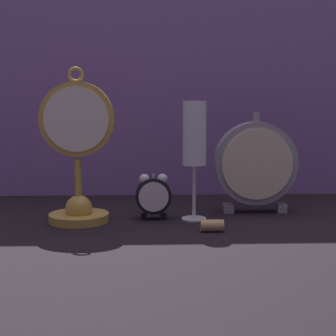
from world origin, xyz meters
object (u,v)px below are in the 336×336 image
pocket_watch_on_stand (78,163)px  mantel_clock_silver (256,164)px  wine_cork (212,226)px  champagne_flute (194,140)px  alarm_clock_twin_bell (153,194)px

pocket_watch_on_stand → mantel_clock_silver: 0.37m
pocket_watch_on_stand → wine_cork: bearing=-19.1°
pocket_watch_on_stand → champagne_flute: 0.23m
wine_cork → mantel_clock_silver: bearing=55.7°
champagne_flute → pocket_watch_on_stand: bearing=-177.6°
alarm_clock_twin_bell → champagne_flute: bearing=-4.7°
alarm_clock_twin_bell → wine_cork: 0.15m
mantel_clock_silver → wine_cork: (-0.11, -0.16, -0.09)m
wine_cork → champagne_flute: bearing=104.6°
champagne_flute → wine_cork: 0.18m
alarm_clock_twin_bell → pocket_watch_on_stand: bearing=-173.6°
alarm_clock_twin_bell → champagne_flute: size_ratio=0.39×
pocket_watch_on_stand → wine_cork: (0.25, -0.09, -0.10)m
alarm_clock_twin_bell → wine_cork: bearing=-44.5°
mantel_clock_silver → wine_cork: bearing=-124.3°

